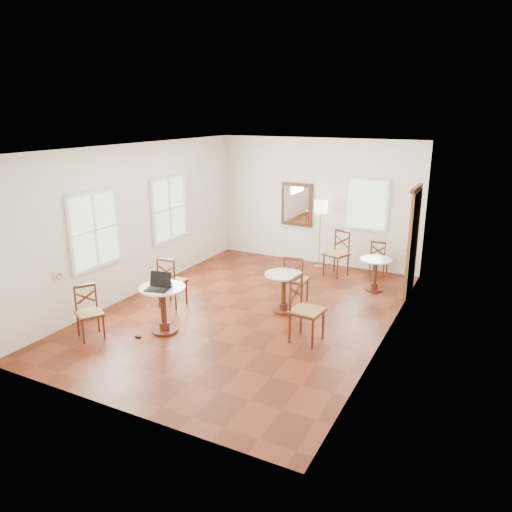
{
  "coord_description": "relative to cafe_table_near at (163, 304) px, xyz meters",
  "views": [
    {
      "loc": [
        3.96,
        -7.44,
        3.59
      ],
      "look_at": [
        0.0,
        0.3,
        1.0
      ],
      "focal_mm": 34.27,
      "sensor_mm": 36.0,
      "label": 1
    }
  ],
  "objects": [
    {
      "name": "floor_lamp",
      "position": [
        1.09,
        4.57,
        0.86
      ],
      "size": [
        0.31,
        0.31,
        1.6
      ],
      "color": "#BF8C3F",
      "rests_on": "ground"
    },
    {
      "name": "chair_mid_b",
      "position": [
        2.23,
        0.78,
        0.03
      ],
      "size": [
        0.53,
        0.53,
        1.07
      ],
      "rotation": [
        0.0,
        0.0,
        1.49
      ],
      "color": "#4F1F13",
      "rests_on": "ground"
    },
    {
      "name": "mouse",
      "position": [
        -0.24,
        0.03,
        0.32
      ],
      "size": [
        0.1,
        0.07,
        0.03
      ],
      "primitive_type": "ellipsoid",
      "rotation": [
        0.0,
        0.0,
        0.21
      ],
      "color": "black",
      "rests_on": "cafe_table_near"
    },
    {
      "name": "chair_mid_a",
      "position": [
        1.46,
        2.22,
        -0.02
      ],
      "size": [
        0.47,
        0.47,
        0.95
      ],
      "rotation": [
        0.0,
        0.0,
        3.21
      ],
      "color": "#4F1F13",
      "rests_on": "ground"
    },
    {
      "name": "laptop",
      "position": [
        0.01,
        -0.09,
        0.37
      ],
      "size": [
        0.42,
        0.37,
        0.26
      ],
      "rotation": [
        0.0,
        0.0,
        0.2
      ],
      "color": "black",
      "rests_on": "cafe_table_near"
    },
    {
      "name": "navy_mug",
      "position": [
        0.12,
        0.04,
        0.36
      ],
      "size": [
        0.13,
        0.09,
        0.1
      ],
      "color": "#0F1835",
      "rests_on": "cafe_table_near"
    },
    {
      "name": "room_shell",
      "position": [
        0.8,
        1.69,
        1.39
      ],
      "size": [
        5.02,
        7.02,
        3.01
      ],
      "color": "white",
      "rests_on": "ground"
    },
    {
      "name": "chair_back_b",
      "position": [
        1.64,
        4.2,
        0.01
      ],
      "size": [
        0.6,
        0.6,
        1.02
      ],
      "rotation": [
        0.0,
        0.0,
        -0.35
      ],
      "color": "#4F1F13",
      "rests_on": "ground"
    },
    {
      "name": "cafe_table_near",
      "position": [
        0.0,
        0.0,
        0.0
      ],
      "size": [
        0.76,
        0.76,
        0.81
      ],
      "color": "#4F1F13",
      "rests_on": "ground"
    },
    {
      "name": "ground",
      "position": [
        0.86,
        1.42,
        -0.5
      ],
      "size": [
        7.0,
        7.0,
        0.0
      ],
      "primitive_type": "plane",
      "color": "#632311",
      "rests_on": "ground"
    },
    {
      "name": "cafe_table_mid",
      "position": [
        1.43,
        1.72,
        -0.04
      ],
      "size": [
        0.7,
        0.7,
        0.74
      ],
      "color": "#4F1F13",
      "rests_on": "ground"
    },
    {
      "name": "power_adapter",
      "position": [
        -0.25,
        -0.39,
        -0.48
      ],
      "size": [
        0.09,
        0.05,
        0.03
      ],
      "primitive_type": "cube",
      "color": "black",
      "rests_on": "ground"
    },
    {
      "name": "chair_back_a",
      "position": [
        2.49,
        4.64,
        -0.09
      ],
      "size": [
        0.38,
        0.38,
        0.82
      ],
      "rotation": [
        0.0,
        0.0,
        3.12
      ],
      "color": "#4F1F13",
      "rests_on": "ground"
    },
    {
      "name": "chair_near_b",
      "position": [
        -0.96,
        -0.71,
        -0.06
      ],
      "size": [
        0.55,
        0.55,
        0.87
      ],
      "rotation": [
        0.0,
        0.0,
        1.04
      ],
      "color": "#4F1F13",
      "rests_on": "ground"
    },
    {
      "name": "water_glass",
      "position": [
        0.05,
        0.11,
        0.35
      ],
      "size": [
        0.06,
        0.06,
        0.09
      ],
      "primitive_type": "cylinder",
      "color": "white",
      "rests_on": "cafe_table_near"
    },
    {
      "name": "cafe_table_back",
      "position": [
        2.66,
        3.61,
        -0.08
      ],
      "size": [
        0.65,
        0.65,
        0.68
      ],
      "color": "#4F1F13",
      "rests_on": "ground"
    },
    {
      "name": "chair_near_a",
      "position": [
        -0.58,
        1.0,
        -0.01
      ],
      "size": [
        0.47,
        0.47,
        0.99
      ],
      "rotation": [
        0.0,
        0.0,
        3.18
      ],
      "color": "#4F1F13",
      "rests_on": "ground"
    }
  ]
}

